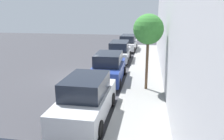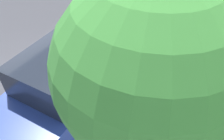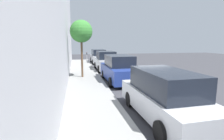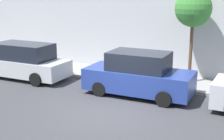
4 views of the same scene
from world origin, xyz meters
The scene contains 5 objects.
ground_plane centered at (0.00, 0.00, 0.00)m, with size 60.00×60.00×0.00m, color #38383D.
sidewalk centered at (4.77, 0.00, 0.07)m, with size 2.55×32.00×0.15m.
parked_suv_third centered at (2.31, -0.25, 0.93)m, with size 2.10×4.85×1.98m.
parked_minivan_fourth centered at (2.17, 6.30, 0.92)m, with size 2.04×4.95×1.90m.
street_tree centered at (4.96, -1.89, 3.74)m, with size 1.75×1.75×4.50m.
Camera 4 is at (-10.19, -5.29, 4.54)m, focal length 50.00 mm.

